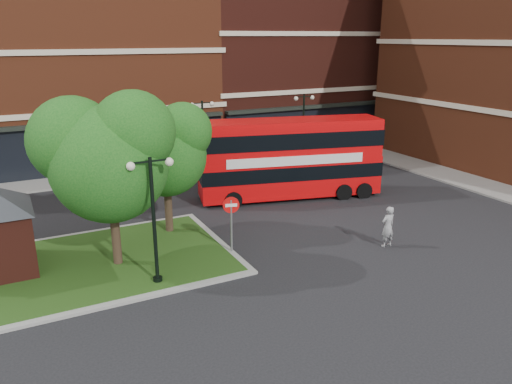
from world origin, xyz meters
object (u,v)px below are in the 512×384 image
bus (290,153)px  car_white (249,159)px  woman (388,227)px  car_silver (121,167)px

bus → car_white: bearing=96.6°
bus → car_white: bus is taller
woman → car_white: 15.48m
bus → woman: size_ratio=5.70×
woman → car_white: woman is taller
woman → car_white: bearing=-93.7°
car_silver → car_white: bearing=-99.6°
woman → bus: bearing=-89.7°
car_white → woman: bearing=177.0°
car_silver → car_white: size_ratio=1.03×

